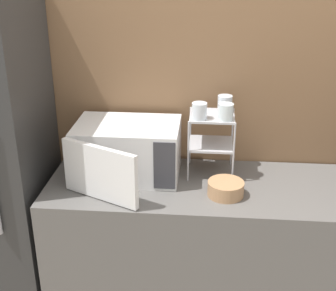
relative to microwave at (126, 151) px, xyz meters
The scene contains 8 objects.
wall_back 0.56m from the microwave, 34.62° to the left, with size 8.00×0.06×2.60m.
counter 0.73m from the microwave, 10.71° to the right, with size 1.66×0.64×0.89m.
microwave is the anchor object (origin of this frame).
dish_rack 0.48m from the microwave, ahead, with size 0.25×0.24×0.35m.
glass_front_left 0.46m from the microwave, ahead, with size 0.08×0.08×0.09m.
glass_back_right 0.60m from the microwave, 15.21° to the left, with size 0.08×0.08×0.09m.
glass_front_right 0.59m from the microwave, ahead, with size 0.08×0.08×0.09m.
bowl 0.59m from the microwave, 18.70° to the right, with size 0.19×0.19×0.08m.
Camera 1 is at (0.03, -1.92, 2.09)m, focal length 50.00 mm.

